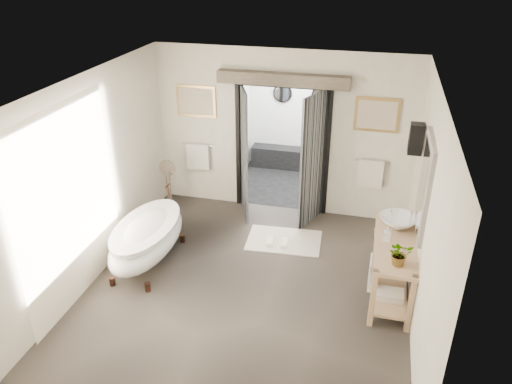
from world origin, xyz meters
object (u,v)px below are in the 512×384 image
rug (284,240)px  vanity (391,263)px  clawfoot_tub (147,237)px  basin (398,222)px

rug → vanity: bearing=-30.5°
vanity → rug: bearing=149.5°
clawfoot_tub → basin: 3.67m
clawfoot_tub → basin: size_ratio=3.63×
vanity → basin: basin is taller
vanity → clawfoot_tub: bearing=-178.1°
rug → basin: 2.04m
rug → basin: (1.71, -0.60, 0.93)m
rug → clawfoot_tub: bearing=-149.8°
vanity → basin: 0.58m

